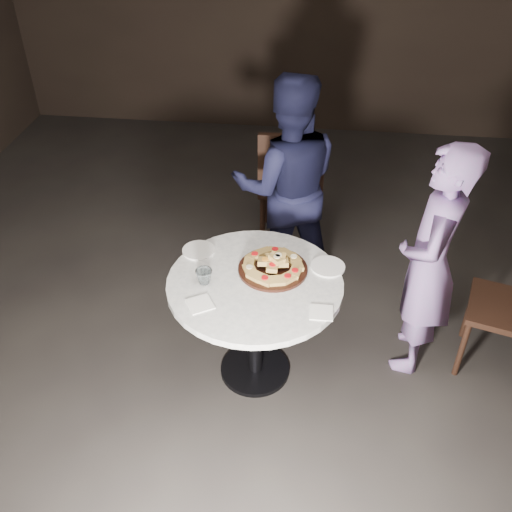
% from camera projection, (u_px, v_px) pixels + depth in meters
% --- Properties ---
extents(floor, '(7.00, 7.00, 0.00)m').
position_uv_depth(floor, '(266.00, 364.00, 3.55)').
color(floor, black).
rests_on(floor, ground).
extents(table, '(1.03, 1.03, 0.72)m').
position_uv_depth(table, '(255.00, 299.00, 3.15)').
color(table, black).
rests_on(table, ground).
extents(serving_board, '(0.50, 0.50, 0.02)m').
position_uv_depth(serving_board, '(273.00, 269.00, 3.14)').
color(serving_board, black).
rests_on(serving_board, table).
extents(focaccia_pile, '(0.34, 0.34, 0.09)m').
position_uv_depth(focaccia_pile, '(273.00, 264.00, 3.12)').
color(focaccia_pile, '#A88341').
rests_on(focaccia_pile, serving_board).
extents(plate_left, '(0.23, 0.23, 0.01)m').
position_uv_depth(plate_left, '(199.00, 250.00, 3.28)').
color(plate_left, white).
rests_on(plate_left, table).
extents(plate_right, '(0.22, 0.22, 0.01)m').
position_uv_depth(plate_right, '(328.00, 267.00, 3.16)').
color(plate_right, white).
rests_on(plate_right, table).
extents(water_glass, '(0.12, 0.12, 0.08)m').
position_uv_depth(water_glass, '(204.00, 277.00, 3.03)').
color(water_glass, silver).
rests_on(water_glass, table).
extents(napkin_near, '(0.17, 0.17, 0.01)m').
position_uv_depth(napkin_near, '(200.00, 304.00, 2.92)').
color(napkin_near, white).
rests_on(napkin_near, table).
extents(napkin_far, '(0.12, 0.12, 0.01)m').
position_uv_depth(napkin_far, '(321.00, 312.00, 2.87)').
color(napkin_far, white).
rests_on(napkin_far, table).
extents(chair_far, '(0.49, 0.51, 1.00)m').
position_uv_depth(chair_far, '(291.00, 180.00, 4.22)').
color(chair_far, black).
rests_on(chair_far, ground).
extents(diner_navy, '(0.83, 0.69, 1.53)m').
position_uv_depth(diner_navy, '(287.00, 186.00, 3.79)').
color(diner_navy, black).
rests_on(diner_navy, ground).
extents(diner_teal, '(0.46, 0.60, 1.46)m').
position_uv_depth(diner_teal, '(429.00, 264.00, 3.17)').
color(diner_teal, slate).
rests_on(diner_teal, ground).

